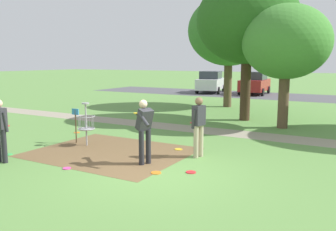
{
  "coord_description": "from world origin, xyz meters",
  "views": [
    {
      "loc": [
        4.45,
        -7.2,
        2.71
      ],
      "look_at": [
        -1.12,
        2.51,
        1.0
      ],
      "focal_mm": 38.32,
      "sensor_mm": 36.0,
      "label": 1
    }
  ],
  "objects": [
    {
      "name": "frisbee_far_left",
      "position": [
        0.73,
        0.43,
        0.01
      ],
      "size": [
        0.25,
        0.25,
        0.02
      ],
      "primitive_type": "cylinder",
      "color": "red",
      "rests_on": "ground"
    },
    {
      "name": "frisbee_mid_grass",
      "position": [
        -4.62,
        -0.71,
        0.01
      ],
      "size": [
        0.2,
        0.2,
        0.02
      ],
      "primitive_type": "cylinder",
      "color": "green",
      "rests_on": "ground"
    },
    {
      "name": "parked_car_leftmost",
      "position": [
        -7.72,
        21.42,
        0.92
      ],
      "size": [
        2.62,
        4.48,
        1.84
      ],
      "color": "silver",
      "rests_on": "ground"
    },
    {
      "name": "frisbee_scattered_a",
      "position": [
        -2.15,
        -0.86,
        0.01
      ],
      "size": [
        0.21,
        0.21,
        0.02
      ],
      "primitive_type": "cylinder",
      "color": "#E53D99",
      "rests_on": "ground"
    },
    {
      "name": "frisbee_near_basket",
      "position": [
        0.01,
        -0.04,
        0.01
      ],
      "size": [
        0.25,
        0.25,
        0.02
      ],
      "primitive_type": "cylinder",
      "color": "orange",
      "rests_on": "ground"
    },
    {
      "name": "tree_mid_center",
      "position": [
        -3.03,
        12.94,
        4.42
      ],
      "size": [
        4.76,
        4.76,
        6.46
      ],
      "color": "brown",
      "rests_on": "ground"
    },
    {
      "name": "disc_golf_basket",
      "position": [
        -3.53,
        1.33,
        0.75
      ],
      "size": [
        0.98,
        0.58,
        1.39
      ],
      "color": "#9E9EA3",
      "rests_on": "ground"
    },
    {
      "name": "tree_near_left",
      "position": [
        1.34,
        7.61,
        3.43
      ],
      "size": [
        3.46,
        3.46,
        4.93
      ],
      "color": "brown",
      "rests_on": "ground"
    },
    {
      "name": "player_throwing",
      "position": [
        0.27,
        1.82,
        0.97
      ],
      "size": [
        0.44,
        0.49,
        1.71
      ],
      "color": "tan",
      "rests_on": "ground"
    },
    {
      "name": "ground_plane",
      "position": [
        0.0,
        0.0,
        0.0
      ],
      "size": [
        160.0,
        160.0,
        0.0
      ],
      "primitive_type": "plane",
      "color": "#5B8942"
    },
    {
      "name": "gravel_path",
      "position": [
        0.0,
        5.56,
        0.0
      ],
      "size": [
        40.0,
        1.34,
        0.0
      ],
      "primitive_type": "cube",
      "color": "gray",
      "rests_on": "ground"
    },
    {
      "name": "parked_car_center_left",
      "position": [
        -3.97,
        21.75,
        0.92
      ],
      "size": [
        2.22,
        4.32,
        1.84
      ],
      "color": "maroon",
      "rests_on": "ground"
    },
    {
      "name": "player_waiting_left",
      "position": [
        -0.67,
        0.49,
        0.99
      ],
      "size": [
        0.93,
        0.83,
        1.71
      ],
      "color": "#232328",
      "rests_on": "ground"
    },
    {
      "name": "frisbee_far_right",
      "position": [
        -5.24,
        3.18,
        0.01
      ],
      "size": [
        0.2,
        0.2,
        0.02
      ],
      "primitive_type": "cylinder",
      "color": "#1E93DB",
      "rests_on": "ground"
    },
    {
      "name": "parking_lot_strip",
      "position": [
        0.0,
        20.98,
        0.0
      ],
      "size": [
        36.0,
        6.0,
        0.01
      ],
      "primitive_type": "cube",
      "color": "#4C4C51",
      "rests_on": "ground"
    },
    {
      "name": "tree_mid_left",
      "position": [
        -0.61,
        8.72,
        4.47
      ],
      "size": [
        4.53,
        4.53,
        6.42
      ],
      "color": "#422D1E",
      "rests_on": "ground"
    },
    {
      "name": "frisbee_by_tee",
      "position": [
        -0.62,
        2.3,
        0.01
      ],
      "size": [
        0.24,
        0.24,
        0.02
      ],
      "primitive_type": "cylinder",
      "color": "gold",
      "rests_on": "ground"
    },
    {
      "name": "frisbee_scattered_b",
      "position": [
        -5.21,
        2.68,
        0.01
      ],
      "size": [
        0.22,
        0.22,
        0.02
      ],
      "primitive_type": "cylinder",
      "color": "orange",
      "rests_on": "ground"
    },
    {
      "name": "player_foreground_watching",
      "position": [
        -4.09,
        -1.3,
        0.97
      ],
      "size": [
        0.48,
        0.42,
        1.71
      ],
      "color": "#232328",
      "rests_on": "ground"
    },
    {
      "name": "dirt_tee_pad",
      "position": [
        -2.23,
        1.01,
        0.0
      ],
      "size": [
        4.48,
        3.69,
        0.01
      ],
      "primitive_type": "cube",
      "color": "brown",
      "rests_on": "ground"
    }
  ]
}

